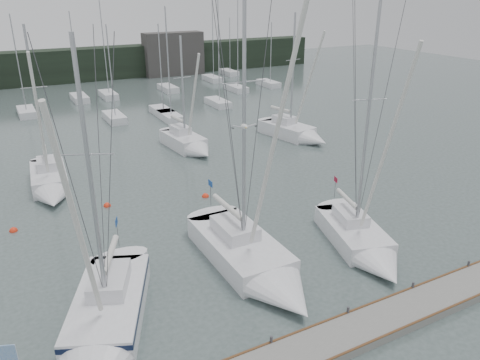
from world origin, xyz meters
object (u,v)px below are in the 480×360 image
at_px(sailboat_near_left, 102,332).
at_px(sailboat_mid_c, 190,145).
at_px(sailboat_mid_b, 50,185).
at_px(buoy_b, 205,197).
at_px(sailboat_near_center, 259,268).
at_px(sailboat_near_right, 365,246).
at_px(buoy_a, 107,206).
at_px(sailboat_mid_e, 298,134).
at_px(buoy_c, 14,231).

relative_size(sailboat_near_left, sailboat_mid_c, 1.24).
bearing_deg(sailboat_mid_b, buoy_b, -27.95).
xyz_separation_m(sailboat_near_left, sailboat_near_center, (8.18, 1.12, -0.02)).
bearing_deg(sailboat_near_right, buoy_b, 128.33).
bearing_deg(buoy_a, sailboat_mid_c, 40.75).
distance_m(sailboat_mid_c, sailboat_mid_e, 10.81).
height_order(buoy_a, buoy_c, buoy_a).
distance_m(sailboat_near_right, sailboat_mid_c, 21.31).
bearing_deg(sailboat_near_left, buoy_a, 99.27).
distance_m(buoy_a, buoy_b, 6.78).
bearing_deg(sailboat_mid_e, sailboat_near_center, -141.13).
bearing_deg(sailboat_near_center, buoy_b, 81.06).
bearing_deg(sailboat_mid_c, sailboat_mid_b, -168.58).
xyz_separation_m(sailboat_near_left, sailboat_mid_b, (0.27, 17.66, -0.03)).
bearing_deg(buoy_c, buoy_a, 8.36).
xyz_separation_m(sailboat_mid_b, buoy_c, (-2.88, -5.20, -0.56)).
distance_m(sailboat_near_center, buoy_a, 13.16).
distance_m(sailboat_near_left, sailboat_mid_c, 25.02).
distance_m(sailboat_mid_b, sailboat_mid_c, 13.09).
height_order(sailboat_near_center, buoy_a, sailboat_near_center).
bearing_deg(sailboat_mid_c, buoy_b, -112.15).
distance_m(sailboat_near_center, buoy_b, 10.63).
relative_size(sailboat_mid_e, buoy_c, 25.46).
relative_size(sailboat_near_left, sailboat_near_right, 0.93).
xyz_separation_m(sailboat_near_left, sailboat_near_right, (14.48, 0.26, -0.08)).
relative_size(sailboat_mid_b, buoy_a, 24.76).
bearing_deg(sailboat_mid_c, sailboat_near_right, -91.08).
distance_m(sailboat_near_right, buoy_a, 17.21).
height_order(sailboat_near_center, buoy_b, sailboat_near_center).
xyz_separation_m(sailboat_near_center, sailboat_mid_b, (-7.91, 16.54, -0.01)).
distance_m(sailboat_mid_b, buoy_b, 11.35).
relative_size(sailboat_near_left, buoy_c, 27.09).
bearing_deg(sailboat_near_left, sailboat_mid_b, 112.28).
distance_m(sailboat_near_left, sailboat_mid_e, 30.67).
height_order(sailboat_near_left, sailboat_near_right, sailboat_near_right).
relative_size(sailboat_near_right, buoy_a, 28.64).
height_order(sailboat_near_right, buoy_a, sailboat_near_right).
bearing_deg(sailboat_mid_c, buoy_a, -144.89).
distance_m(sailboat_mid_c, buoy_c, 17.87).
xyz_separation_m(sailboat_mid_e, buoy_a, (-20.16, -6.44, -0.60)).
distance_m(sailboat_near_left, buoy_c, 12.74).
relative_size(sailboat_near_center, sailboat_mid_b, 1.34).
relative_size(sailboat_near_right, buoy_c, 28.97).
bearing_deg(sailboat_near_right, sailboat_mid_b, 145.36).
distance_m(sailboat_near_center, sailboat_mid_c, 20.89).
relative_size(sailboat_near_center, sailboat_mid_c, 1.53).
height_order(buoy_a, buoy_b, same).
bearing_deg(sailboat_near_center, buoy_c, 133.72).
bearing_deg(sailboat_near_right, sailboat_near_left, -162.85).
bearing_deg(sailboat_mid_e, sailboat_near_left, -151.68).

